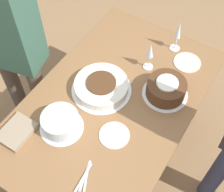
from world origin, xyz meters
TOP-DOWN VIEW (x-y plane):
  - ground_plane at (0.00, 0.00)m, footprint 12.00×12.00m
  - dining_table at (0.00, 0.00)m, footprint 1.48×0.92m
  - cake_center_white at (0.03, 0.10)m, footprint 0.37×0.37m
  - cake_front_chocolate at (0.21, -0.25)m, footprint 0.28×0.28m
  - cake_back_decorated at (-0.30, 0.14)m, footprint 0.25×0.25m
  - wine_glass_near at (0.35, -0.06)m, footprint 0.06×0.06m
  - wine_glass_far at (0.59, -0.13)m, footprint 0.07×0.07m
  - dessert_plate_left at (-0.19, -0.13)m, footprint 0.17×0.17m
  - dessert_plate_right at (0.52, -0.26)m, footprint 0.18×0.18m
  - fork_pile at (-0.48, -0.14)m, footprint 0.19×0.10m
  - napkin_stack at (-0.46, 0.33)m, footprint 0.20×0.16m
  - person_watching at (-0.05, 0.73)m, footprint 0.30×0.44m

SIDE VIEW (x-z plane):
  - ground_plane at x=0.00m, z-range 0.00..0.00m
  - dining_table at x=0.00m, z-range 0.26..1.01m
  - dessert_plate_left at x=-0.19m, z-range 0.75..0.76m
  - dessert_plate_right at x=0.52m, z-range 0.75..0.76m
  - fork_pile at x=-0.48m, z-range 0.75..0.76m
  - napkin_stack at x=-0.46m, z-range 0.75..0.78m
  - cake_center_white at x=0.03m, z-range 0.75..0.82m
  - cake_back_decorated at x=-0.30m, z-range 0.75..0.86m
  - cake_front_chocolate at x=0.21m, z-range 0.75..0.86m
  - wine_glass_near at x=0.35m, z-range 0.78..0.99m
  - wine_glass_far at x=0.59m, z-range 0.78..1.01m
  - person_watching at x=-0.05m, z-range 0.15..1.70m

